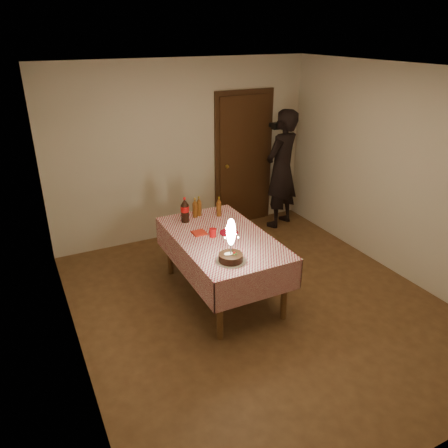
{
  "coord_description": "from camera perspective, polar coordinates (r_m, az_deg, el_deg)",
  "views": [
    {
      "loc": [
        -2.27,
        -3.64,
        2.95
      ],
      "look_at": [
        -0.28,
        0.35,
        0.95
      ],
      "focal_mm": 35.0,
      "sensor_mm": 36.0,
      "label": 1
    }
  ],
  "objects": [
    {
      "name": "red_cup",
      "position": [
        4.98,
        -1.47,
        -1.14
      ],
      "size": [
        0.08,
        0.08,
        0.1
      ],
      "primitive_type": "cylinder",
      "color": "#AC0B0E",
      "rests_on": "dining_table"
    },
    {
      "name": "napkin_stack",
      "position": [
        5.08,
        -3.26,
        -1.16
      ],
      "size": [
        0.15,
        0.15,
        0.02
      ],
      "primitive_type": "cube",
      "color": "red",
      "rests_on": "dining_table"
    },
    {
      "name": "clear_cup",
      "position": [
        4.96,
        1.19,
        -1.34
      ],
      "size": [
        0.07,
        0.07,
        0.09
      ],
      "primitive_type": "cylinder",
      "color": "white",
      "rests_on": "dining_table"
    },
    {
      "name": "birthday_cake",
      "position": [
        4.43,
        0.91,
        -3.39
      ],
      "size": [
        0.31,
        0.31,
        0.48
      ],
      "color": "white",
      "rests_on": "dining_table"
    },
    {
      "name": "photographer",
      "position": [
        6.94,
        7.51,
        7.1
      ],
      "size": [
        0.8,
        0.69,
        1.87
      ],
      "color": "black",
      "rests_on": "ground"
    },
    {
      "name": "red_plate",
      "position": [
        5.09,
        0.66,
        -1.11
      ],
      "size": [
        0.22,
        0.22,
        0.01
      ],
      "primitive_type": "cylinder",
      "color": "#A80B21",
      "rests_on": "dining_table"
    },
    {
      "name": "cola_bottle",
      "position": [
        5.35,
        -5.13,
        1.81
      ],
      "size": [
        0.1,
        0.1,
        0.32
      ],
      "color": "black",
      "rests_on": "dining_table"
    },
    {
      "name": "ground",
      "position": [
        5.21,
        4.58,
        -10.43
      ],
      "size": [
        4.0,
        4.5,
        0.01
      ],
      "primitive_type": "cube",
      "color": "brown",
      "rests_on": "ground"
    },
    {
      "name": "amber_bottle_mid",
      "position": [
        5.54,
        -3.28,
        2.28
      ],
      "size": [
        0.06,
        0.06,
        0.25
      ],
      "color": "#603310",
      "rests_on": "dining_table"
    },
    {
      "name": "room_shell",
      "position": [
        4.56,
        5.15,
        7.55
      ],
      "size": [
        4.04,
        4.54,
        2.62
      ],
      "color": "beige",
      "rests_on": "ground"
    },
    {
      "name": "dining_table",
      "position": [
        5.05,
        -0.25,
        -2.71
      ],
      "size": [
        1.02,
        1.72,
        0.77
      ],
      "color": "brown",
      "rests_on": "ground"
    },
    {
      "name": "amber_bottle_right",
      "position": [
        5.51,
        -0.67,
        2.22
      ],
      "size": [
        0.06,
        0.06,
        0.25
      ],
      "color": "#603310",
      "rests_on": "dining_table"
    },
    {
      "name": "amber_bottle_left",
      "position": [
        5.49,
        -3.81,
        2.06
      ],
      "size": [
        0.06,
        0.06,
        0.25
      ],
      "color": "#603310",
      "rests_on": "dining_table"
    }
  ]
}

